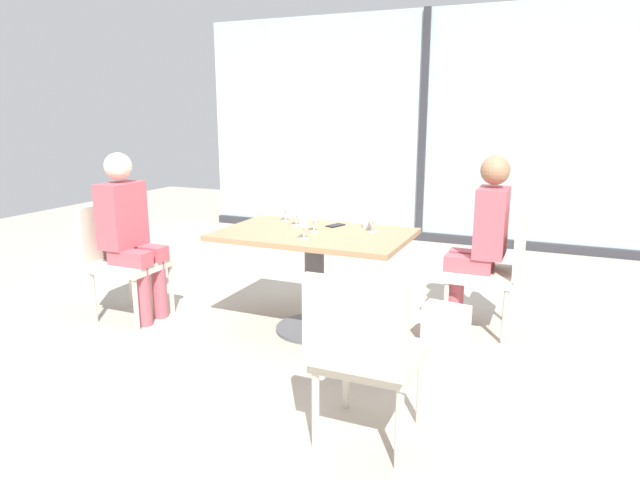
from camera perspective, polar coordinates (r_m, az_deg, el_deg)
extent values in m
plane|color=#A89E8E|center=(4.10, -0.56, -9.18)|extent=(12.00, 12.00, 0.00)
cube|color=#A5B7BC|center=(6.85, 10.57, 11.16)|extent=(5.76, 0.03, 2.70)
cube|color=#2D2D33|center=(6.82, 10.51, 11.15)|extent=(0.08, 0.06, 2.70)
cube|color=#2D2D33|center=(6.98, 10.07, 0.43)|extent=(5.76, 0.10, 0.10)
cube|color=#997551|center=(3.89, -0.59, 0.58)|extent=(1.31, 0.85, 0.04)
cylinder|color=#4C4C51|center=(3.98, -0.57, -4.55)|extent=(0.14, 0.14, 0.69)
cylinder|color=#4C4C51|center=(4.10, -0.56, -9.02)|extent=(0.56, 0.56, 0.02)
cube|color=beige|center=(4.13, 16.12, -3.36)|extent=(0.46, 0.46, 0.06)
cube|color=beige|center=(4.05, 19.83, -0.43)|extent=(0.05, 0.46, 0.42)
cylinder|color=beige|center=(4.42, 13.71, -5.22)|extent=(0.04, 0.04, 0.39)
cylinder|color=beige|center=(4.04, 12.71, -6.89)|extent=(0.04, 0.04, 0.39)
cylinder|color=beige|center=(4.37, 18.89, -5.74)|extent=(0.04, 0.04, 0.39)
cylinder|color=beige|center=(4.00, 18.39, -7.49)|extent=(0.04, 0.04, 0.39)
cube|color=beige|center=(4.44, -18.78, -2.43)|extent=(0.46, 0.46, 0.06)
cube|color=beige|center=(4.55, -21.34, 0.86)|extent=(0.05, 0.46, 0.42)
cylinder|color=beige|center=(4.23, -18.33, -6.34)|extent=(0.04, 0.04, 0.39)
cylinder|color=beige|center=(4.52, -14.98, -4.88)|extent=(0.04, 0.04, 0.39)
cylinder|color=beige|center=(4.50, -22.17, -5.50)|extent=(0.04, 0.04, 0.39)
cylinder|color=beige|center=(4.77, -18.77, -4.19)|extent=(0.04, 0.04, 0.39)
cube|color=beige|center=(2.71, 5.24, -11.72)|extent=(0.46, 0.46, 0.06)
cube|color=beige|center=(2.39, 3.46, -8.83)|extent=(0.46, 0.05, 0.42)
cylinder|color=beige|center=(2.93, 10.26, -14.72)|extent=(0.04, 0.04, 0.39)
cylinder|color=beige|center=(3.03, 2.68, -13.52)|extent=(0.04, 0.04, 0.39)
cylinder|color=beige|center=(2.59, 8.09, -18.62)|extent=(0.04, 0.04, 0.39)
cylinder|color=beige|center=(2.71, -0.46, -17.02)|extent=(0.04, 0.04, 0.39)
cylinder|color=#B24C56|center=(4.30, 13.79, -5.31)|extent=(0.11, 0.11, 0.45)
cube|color=#B24C56|center=(4.21, 15.28, -1.82)|extent=(0.32, 0.13, 0.11)
cylinder|color=#B24C56|center=(4.13, 13.35, -6.04)|extent=(0.11, 0.11, 0.45)
cube|color=#B24C56|center=(4.03, 14.90, -2.42)|extent=(0.32, 0.13, 0.11)
cube|color=#B24C56|center=(4.04, 17.16, 1.75)|extent=(0.20, 0.34, 0.48)
sphere|color=#936B4C|center=(3.99, 17.51, 6.83)|extent=(0.20, 0.20, 0.20)
cylinder|color=#B24C56|center=(4.31, -17.64, -5.49)|extent=(0.11, 0.11, 0.45)
cube|color=#B24C56|center=(4.30, -18.86, -1.75)|extent=(0.32, 0.13, 0.11)
cylinder|color=#B24C56|center=(4.44, -16.12, -4.85)|extent=(0.11, 0.11, 0.45)
cube|color=#B24C56|center=(4.43, -17.31, -1.22)|extent=(0.32, 0.13, 0.11)
cube|color=#B24C56|center=(4.39, -19.62, 2.43)|extent=(0.20, 0.34, 0.48)
sphere|color=beige|center=(4.34, -19.99, 7.11)|extent=(0.20, 0.20, 0.20)
cylinder|color=silver|center=(3.89, 5.38, 0.84)|extent=(0.06, 0.06, 0.00)
cylinder|color=silver|center=(3.88, 5.39, 1.49)|extent=(0.01, 0.01, 0.08)
cone|color=silver|center=(3.86, 5.42, 2.80)|extent=(0.07, 0.07, 0.09)
cylinder|color=silver|center=(3.88, -0.64, 0.86)|extent=(0.06, 0.06, 0.00)
cylinder|color=silver|center=(3.87, -0.64, 1.51)|extent=(0.01, 0.01, 0.08)
cone|color=silver|center=(3.85, -0.64, 2.82)|extent=(0.07, 0.07, 0.09)
cylinder|color=silver|center=(3.66, -1.66, 0.12)|extent=(0.06, 0.06, 0.00)
cylinder|color=silver|center=(3.65, -1.67, 0.81)|extent=(0.01, 0.01, 0.08)
cone|color=silver|center=(3.63, -1.67, 2.19)|extent=(0.07, 0.07, 0.09)
cylinder|color=silver|center=(4.27, -3.56, 1.97)|extent=(0.06, 0.06, 0.00)
cylinder|color=silver|center=(4.26, -3.56, 2.57)|extent=(0.01, 0.01, 0.08)
cone|color=silver|center=(4.24, -3.58, 3.76)|extent=(0.07, 0.07, 0.09)
cylinder|color=silver|center=(4.09, -2.45, 1.51)|extent=(0.06, 0.06, 0.00)
cylinder|color=silver|center=(4.09, -2.45, 2.12)|extent=(0.01, 0.01, 0.08)
cone|color=silver|center=(4.07, -2.47, 3.37)|extent=(0.07, 0.07, 0.09)
cylinder|color=white|center=(4.02, 4.95, 1.86)|extent=(0.08, 0.08, 0.09)
cube|color=black|center=(4.08, 1.60, 1.51)|extent=(0.11, 0.16, 0.01)
cube|color=beige|center=(3.91, 12.77, -8.47)|extent=(0.32, 0.20, 0.28)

